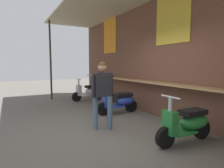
# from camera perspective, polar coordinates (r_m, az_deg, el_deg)

# --- Properties ---
(ground_plane) EXTENTS (32.95, 32.95, 0.00)m
(ground_plane) POSITION_cam_1_polar(r_m,az_deg,el_deg) (4.50, -0.85, -14.21)
(ground_plane) COLOR #605B54
(market_stall_facade) EXTENTS (11.77, 2.55, 3.66)m
(market_stall_facade) POSITION_cam_1_polar(r_m,az_deg,el_deg) (5.38, 17.16, 10.80)
(market_stall_facade) COLOR brown
(market_stall_facade) RESTS_ON ground_plane
(scooter_silver) EXTENTS (0.47, 1.40, 0.97)m
(scooter_silver) POSITION_cam_1_polar(r_m,az_deg,el_deg) (8.28, -6.91, -2.26)
(scooter_silver) COLOR #B2B5BA
(scooter_silver) RESTS_ON ground_plane
(scooter_blue) EXTENTS (0.48, 1.40, 0.97)m
(scooter_blue) POSITION_cam_1_polar(r_m,az_deg,el_deg) (6.00, 2.42, -5.27)
(scooter_blue) COLOR #233D9E
(scooter_blue) RESTS_ON ground_plane
(scooter_green) EXTENTS (0.46, 1.40, 0.97)m
(scooter_green) POSITION_cam_1_polar(r_m,az_deg,el_deg) (4.09, 22.00, -10.96)
(scooter_green) COLOR #237533
(scooter_green) RESTS_ON ground_plane
(shopper_with_handbag) EXTENTS (0.30, 0.64, 1.62)m
(shopper_with_handbag) POSITION_cam_1_polar(r_m,az_deg,el_deg) (4.45, -2.70, -1.48)
(shopper_with_handbag) COLOR slate
(shopper_with_handbag) RESTS_ON ground_plane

